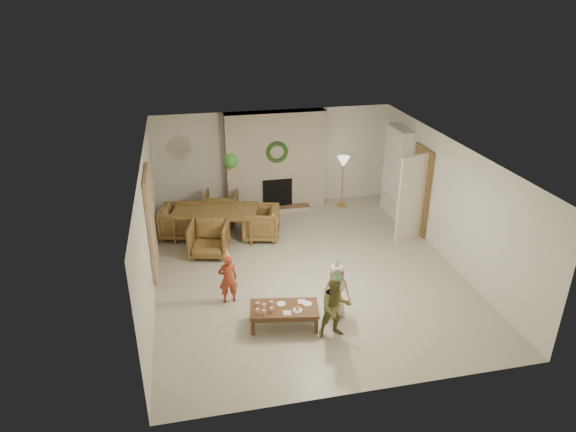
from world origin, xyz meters
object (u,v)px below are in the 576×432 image
object	(u,v)px
child_pink	(336,290)
dining_chair_right	(261,223)
dining_chair_far	(221,208)
dining_table	(215,224)
child_red	(228,278)
dining_chair_left	(179,222)
child_plaid	(335,307)
dining_chair_near	(209,239)
coffee_table_top	(284,309)

from	to	relation	value
child_pink	dining_chair_right	bearing A→B (deg)	101.75
dining_chair_far	dining_table	bearing A→B (deg)	90.00
child_red	child_pink	distance (m)	1.96
dining_chair_far	dining_chair_left	distance (m)	1.18
child_plaid	child_pink	world-z (taller)	child_plaid
dining_chair_far	dining_chair_left	world-z (taller)	same
dining_chair_right	child_plaid	distance (m)	3.83
dining_table	child_plaid	world-z (taller)	child_plaid
dining_chair_left	child_plaid	world-z (taller)	child_plaid
dining_chair_near	child_red	bearing A→B (deg)	-69.42
dining_chair_far	dining_chair_left	bearing A→B (deg)	45.00
dining_chair_near	child_pink	world-z (taller)	child_pink
dining_chair_near	dining_chair_right	xyz separation A→B (m)	(1.21, 0.56, 0.00)
dining_chair_far	coffee_table_top	world-z (taller)	dining_chair_far
coffee_table_top	dining_chair_right	bearing A→B (deg)	96.96
dining_table	coffee_table_top	size ratio (longest dim) A/B	1.64
coffee_table_top	child_plaid	xyz separation A→B (m)	(0.76, -0.44, 0.22)
dining_chair_near	dining_chair_right	world-z (taller)	same
dining_chair_left	child_pink	xyz separation A→B (m)	(2.60, -3.68, 0.13)
dining_table	dining_chair_far	bearing A→B (deg)	90.00
coffee_table_top	child_pink	world-z (taller)	child_pink
dining_chair_right	dining_chair_near	bearing A→B (deg)	-51.34
dining_chair_far	child_red	xyz separation A→B (m)	(-0.19, -3.49, 0.12)
dining_chair_near	child_plaid	bearing A→B (deg)	-46.59
dining_table	dining_chair_left	world-z (taller)	dining_chair_left
dining_chair_near	child_plaid	distance (m)	3.71
dining_chair_left	child_red	size ratio (longest dim) A/B	0.83
dining_chair_left	coffee_table_top	xyz separation A→B (m)	(1.67, -3.79, -0.04)
dining_chair_left	child_pink	bearing A→B (deg)	-130.77
dining_chair_left	child_plaid	xyz separation A→B (m)	(2.43, -4.23, 0.18)
dining_chair_far	dining_chair_left	xyz separation A→B (m)	(-1.01, -0.61, 0.00)
child_pink	dining_chair_near	bearing A→B (deg)	124.82
dining_table	dining_chair_right	size ratio (longest dim) A/B	2.34
dining_chair_far	dining_chair_right	bearing A→B (deg)	141.34
dining_chair_left	child_red	bearing A→B (deg)	-150.06
dining_chair_near	child_pink	bearing A→B (deg)	-39.28
dining_chair_near	dining_chair_far	xyz separation A→B (m)	(0.40, 1.62, 0.00)
dining_chair_left	dining_chair_right	distance (m)	1.87
dining_chair_left	child_plaid	distance (m)	4.88
dining_chair_near	child_pink	distance (m)	3.34
child_red	dining_chair_near	bearing A→B (deg)	-87.28
dining_table	child_pink	bearing A→B (deg)	-48.74
dining_chair_near	coffee_table_top	bearing A→B (deg)	-55.14
dining_table	coffee_table_top	distance (m)	3.69
dining_chair_far	child_red	bearing A→B (deg)	100.92
coffee_table_top	child_plaid	bearing A→B (deg)	-20.85
child_plaid	dining_chair_right	bearing A→B (deg)	99.16
dining_chair_right	coffee_table_top	distance (m)	3.34
coffee_table_top	dining_table	bearing A→B (deg)	113.02
dining_chair_left	coffee_table_top	world-z (taller)	dining_chair_left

